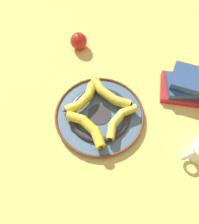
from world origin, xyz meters
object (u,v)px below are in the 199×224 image
object	(u,v)px
banana_d	(108,93)
book_stack	(189,86)
banana_b	(88,128)
apple	(79,41)
banana_c	(82,100)
decorative_bowl	(100,115)
banana_a	(120,119)

from	to	relation	value
banana_d	book_stack	distance (m)	0.34
banana_b	apple	size ratio (longest dim) A/B	2.30
banana_c	apple	xyz separation A→B (m)	(0.28, -0.19, -0.01)
decorative_bowl	apple	size ratio (longest dim) A/B	3.93
banana_b	banana_d	bearing A→B (deg)	-72.39
banana_d	apple	size ratio (longest dim) A/B	2.31
decorative_bowl	banana_a	size ratio (longest dim) A/B	1.89
banana_b	banana_c	xyz separation A→B (m)	(0.11, -0.06, -0.00)
banana_a	book_stack	size ratio (longest dim) A/B	0.75
banana_d	apple	world-z (taller)	apple
banana_a	book_stack	bearing A→B (deg)	156.68
banana_c	book_stack	distance (m)	0.45
decorative_bowl	banana_a	bearing A→B (deg)	-155.38
decorative_bowl	banana_b	bearing A→B (deg)	111.16
decorative_bowl	apple	xyz separation A→B (m)	(0.36, -0.16, 0.02)
banana_a	book_stack	world-z (taller)	book_stack
apple	banana_d	bearing A→B (deg)	164.53
decorative_bowl	banana_d	xyz separation A→B (m)	(0.04, -0.07, 0.04)
banana_a	banana_b	bearing A→B (deg)	-34.85
book_stack	banana_a	bearing A→B (deg)	-140.57
banana_b	banana_c	size ratio (longest dim) A/B	1.13
decorative_bowl	banana_c	xyz separation A→B (m)	(0.08, 0.02, 0.04)
banana_b	apple	bearing A→B (deg)	-38.32
banana_a	decorative_bowl	bearing A→B (deg)	-78.06
banana_d	banana_b	bearing A→B (deg)	-76.88
banana_c	apple	bearing A→B (deg)	44.53
banana_a	banana_c	xyz separation A→B (m)	(0.16, 0.06, 0.00)
banana_d	book_stack	xyz separation A→B (m)	(-0.18, -0.29, -0.01)
banana_d	decorative_bowl	bearing A→B (deg)	-74.09
banana_b	book_stack	world-z (taller)	book_stack
banana_a	banana_d	distance (m)	0.12
decorative_bowl	book_stack	xyz separation A→B (m)	(-0.14, -0.36, 0.03)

